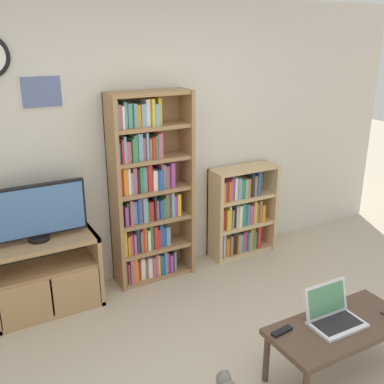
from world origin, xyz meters
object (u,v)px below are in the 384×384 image
(tv_stand, at_px, (46,276))
(laptop, at_px, (333,314))
(remote_far_from_laptop, at_px, (282,331))
(television, at_px, (36,213))
(bookshelf_short, at_px, (239,213))
(bookshelf_tall, at_px, (147,193))
(coffee_table, at_px, (340,331))

(tv_stand, xyz_separation_m, laptop, (1.55, -1.73, 0.15))
(laptop, relative_size, remote_far_from_laptop, 2.24)
(television, distance_m, laptop, 2.40)
(tv_stand, relative_size, remote_far_from_laptop, 5.47)
(laptop, height_order, remote_far_from_laptop, laptop)
(tv_stand, relative_size, bookshelf_short, 0.92)
(tv_stand, distance_m, remote_far_from_laptop, 2.04)
(bookshelf_tall, xyz_separation_m, laptop, (0.56, -1.84, -0.39))
(remote_far_from_laptop, bearing_deg, tv_stand, 29.65)
(bookshelf_short, distance_m, remote_far_from_laptop, 1.98)
(bookshelf_short, bearing_deg, laptop, -105.39)
(tv_stand, relative_size, laptop, 2.44)
(tv_stand, xyz_separation_m, bookshelf_tall, (1.00, 0.10, 0.54))
(bookshelf_tall, height_order, laptop, bookshelf_tall)
(television, distance_m, bookshelf_tall, 1.01)
(bookshelf_short, bearing_deg, tv_stand, -177.00)
(laptop, bearing_deg, television, 132.47)
(tv_stand, distance_m, coffee_table, 2.39)
(tv_stand, bearing_deg, remote_far_from_laptop, -54.62)
(bookshelf_tall, distance_m, laptop, 1.96)
(coffee_table, bearing_deg, tv_stand, 131.52)
(television, bearing_deg, remote_far_from_laptop, -54.96)
(bookshelf_short, xyz_separation_m, remote_far_from_laptop, (-0.88, -1.77, -0.04))
(television, height_order, bookshelf_tall, bookshelf_tall)
(television, height_order, bookshelf_short, television)
(tv_stand, distance_m, bookshelf_tall, 1.14)
(bookshelf_tall, distance_m, bookshelf_short, 1.14)
(bookshelf_tall, height_order, coffee_table, bookshelf_tall)
(tv_stand, height_order, remote_far_from_laptop, tv_stand)
(bookshelf_tall, relative_size, remote_far_from_laptop, 11.06)
(laptop, bearing_deg, tv_stand, 132.88)
(coffee_table, relative_size, remote_far_from_laptop, 6.20)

